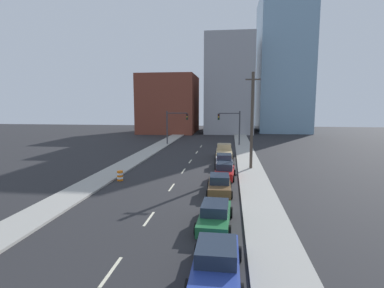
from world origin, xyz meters
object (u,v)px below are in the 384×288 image
object	(u,v)px
traffic_signal_left	(173,123)
sedan_red	(225,171)
sedan_blue	(216,262)
traffic_barrel	(120,176)
utility_pole_right_mid	(252,121)
sedan_silver	(224,161)
pickup_truck_tan	(224,152)
traffic_signal_right	(233,123)
sedan_green	(215,215)
sedan_brown	(219,185)

from	to	relation	value
traffic_signal_left	sedan_red	world-z (taller)	traffic_signal_left
sedan_blue	sedan_red	world-z (taller)	sedan_red
traffic_barrel	sedan_red	size ratio (longest dim) A/B	0.22
utility_pole_right_mid	sedan_silver	bearing A→B (deg)	162.13
sedan_red	pickup_truck_tan	xyz separation A→B (m)	(-0.31, 11.45, 0.08)
utility_pole_right_mid	pickup_truck_tan	xyz separation A→B (m)	(-3.13, 7.01, -4.70)
utility_pole_right_mid	traffic_signal_right	bearing A→B (deg)	95.39
traffic_signal_right	sedan_green	size ratio (longest dim) A/B	1.27
sedan_green	sedan_brown	size ratio (longest dim) A/B	1.04
sedan_blue	sedan_red	bearing A→B (deg)	90.24
utility_pole_right_mid	sedan_green	size ratio (longest dim) A/B	2.22
traffic_barrel	pickup_truck_tan	world-z (taller)	pickup_truck_tan
pickup_truck_tan	traffic_signal_left	bearing A→B (deg)	125.50
utility_pole_right_mid	traffic_barrel	size ratio (longest dim) A/B	11.25
traffic_barrel	sedan_blue	xyz separation A→B (m)	(9.87, -15.00, 0.21)
sedan_brown	sedan_red	bearing A→B (deg)	84.22
sedan_green	sedan_silver	bearing A→B (deg)	91.26
utility_pole_right_mid	traffic_signal_left	bearing A→B (deg)	122.65
traffic_signal_left	sedan_brown	world-z (taller)	traffic_signal_left
traffic_signal_left	traffic_barrel	distance (m)	26.55
sedan_red	sedan_silver	size ratio (longest dim) A/B	0.95
traffic_barrel	pickup_truck_tan	size ratio (longest dim) A/B	0.18
sedan_green	sedan_silver	xyz separation A→B (m)	(0.15, 17.22, 0.04)
sedan_green	pickup_truck_tan	distance (m)	23.26
traffic_signal_right	sedan_silver	size ratio (longest dim) A/B	1.34
sedan_blue	sedan_brown	distance (m)	12.18
utility_pole_right_mid	sedan_red	bearing A→B (deg)	-122.35
traffic_barrel	sedan_red	bearing A→B (deg)	12.57
traffic_signal_right	traffic_barrel	bearing A→B (deg)	-112.35
traffic_barrel	traffic_signal_right	bearing A→B (deg)	67.65
sedan_green	pickup_truck_tan	xyz separation A→B (m)	(0.02, 23.26, 0.12)
traffic_signal_right	sedan_green	world-z (taller)	traffic_signal_right
sedan_red	pickup_truck_tan	bearing A→B (deg)	94.47
sedan_green	sedan_silver	size ratio (longest dim) A/B	1.06
traffic_signal_left	sedan_blue	bearing A→B (deg)	-76.66
sedan_silver	sedan_blue	bearing A→B (deg)	-92.27
sedan_green	sedan_brown	distance (m)	6.78
traffic_signal_right	sedan_blue	world-z (taller)	traffic_signal_right
traffic_signal_right	sedan_red	distance (m)	24.36
sedan_brown	sedan_green	bearing A→B (deg)	-92.15
sedan_brown	pickup_truck_tan	bearing A→B (deg)	87.90
utility_pole_right_mid	traffic_barrel	bearing A→B (deg)	-152.35
pickup_truck_tan	sedan_blue	bearing A→B (deg)	-90.68
traffic_signal_right	pickup_truck_tan	bearing A→B (deg)	-95.72
traffic_signal_right	sedan_green	distance (m)	36.10
sedan_green	sedan_red	xyz separation A→B (m)	(0.34, 11.81, 0.04)
traffic_signal_right	sedan_blue	size ratio (longest dim) A/B	1.30
traffic_barrel	sedan_blue	bearing A→B (deg)	-56.66
sedan_blue	sedan_green	distance (m)	5.41
sedan_brown	sedan_silver	xyz separation A→B (m)	(0.14, 10.44, 0.01)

